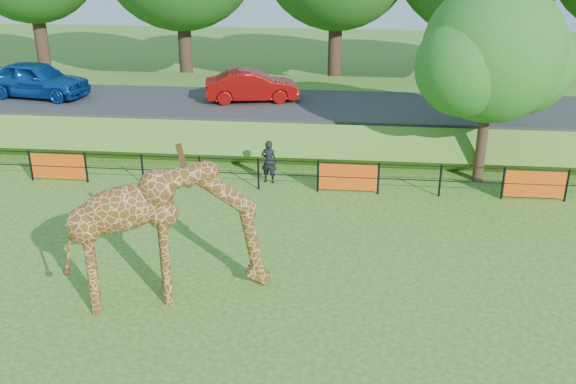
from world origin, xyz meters
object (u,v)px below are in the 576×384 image
car_blue (36,79)px  tree_east (495,58)px  car_red (252,86)px  giraffe (169,233)px  visitor (269,162)px

car_blue → tree_east: bearing=-94.2°
car_red → giraffe: bearing=168.8°
car_blue → visitor: 12.03m
giraffe → tree_east: (8.63, 8.56, 2.59)m
car_red → visitor: (1.43, -5.57, -1.30)m
car_red → tree_east: tree_east is taller
giraffe → car_red: 13.17m
giraffe → tree_east: 12.43m
giraffe → car_red: giraffe is taller
tree_east → visitor: bearing=-172.5°
giraffe → car_red: size_ratio=1.23×
car_blue → visitor: bearing=-107.0°
giraffe → car_blue: giraffe is taller
giraffe → visitor: bearing=59.2°
car_red → car_blue: bearing=79.9°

